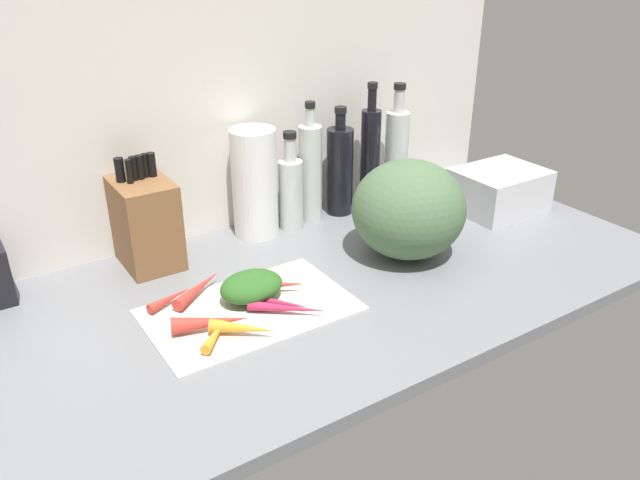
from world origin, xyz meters
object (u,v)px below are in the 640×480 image
at_px(cutting_board, 250,309).
at_px(winter_squash, 409,209).
at_px(carrot_2, 269,285).
at_px(carrot_7, 243,328).
at_px(carrot_4, 288,308).
at_px(bottle_2, 340,170).
at_px(dish_rack, 499,190).
at_px(carrot_3, 279,303).
at_px(bottle_1, 311,172).
at_px(carrot_0, 170,298).
at_px(carrot_6, 211,322).
at_px(knife_block, 146,222).
at_px(bottle_4, 396,154).
at_px(bottle_0, 291,191).
at_px(carrot_5, 198,288).
at_px(paper_towel_roll, 255,183).
at_px(carrot_1, 217,331).
at_px(bottle_3, 370,156).

bearing_deg(cutting_board, winter_squash, 2.95).
height_order(carrot_2, carrot_7, carrot_2).
xyz_separation_m(cutting_board, carrot_4, (0.06, -0.06, 0.02)).
height_order(bottle_2, dish_rack, bottle_2).
relative_size(carrot_3, dish_rack, 0.56).
height_order(bottle_1, dish_rack, bottle_1).
relative_size(carrot_4, winter_squash, 0.62).
xyz_separation_m(carrot_0, carrot_6, (0.03, -0.14, 0.01)).
distance_m(carrot_6, knife_block, 0.36).
distance_m(carrot_4, bottle_1, 0.50).
bearing_deg(cutting_board, carrot_2, 28.98).
bearing_deg(carrot_2, cutting_board, -151.02).
xyz_separation_m(carrot_2, bottle_1, (0.29, 0.29, 0.11)).
relative_size(winter_squash, bottle_4, 0.80).
height_order(winter_squash, knife_block, knife_block).
distance_m(carrot_0, carrot_2, 0.21).
bearing_deg(knife_block, bottle_0, -1.43).
xyz_separation_m(winter_squash, bottle_4, (0.20, 0.29, 0.02)).
bearing_deg(winter_squash, carrot_3, -171.95).
bearing_deg(carrot_5, carrot_0, -178.99).
xyz_separation_m(carrot_3, carrot_4, (0.00, -0.03, 0.00)).
xyz_separation_m(carrot_5, bottle_1, (0.42, 0.22, 0.11)).
bearing_deg(bottle_1, carrot_3, -130.49).
xyz_separation_m(carrot_6, bottle_4, (0.74, 0.34, 0.11)).
xyz_separation_m(carrot_5, bottle_2, (0.52, 0.21, 0.10)).
distance_m(carrot_7, paper_towel_roll, 0.49).
bearing_deg(carrot_1, winter_squash, 8.38).
bearing_deg(carrot_4, winter_squash, 12.49).
bearing_deg(knife_block, carrot_4, -67.66).
bearing_deg(knife_block, cutting_board, -72.58).
relative_size(bottle_0, dish_rack, 1.11).
bearing_deg(carrot_6, dish_rack, 7.47).
bearing_deg(carrot_1, carrot_5, 78.94).
relative_size(bottle_2, bottle_3, 0.85).
height_order(carrot_0, carrot_4, carrot_4).
relative_size(carrot_7, dish_rack, 0.56).
xyz_separation_m(paper_towel_roll, bottle_0, (0.09, -0.02, -0.04)).
distance_m(paper_towel_roll, bottle_2, 0.26).
distance_m(carrot_3, bottle_1, 0.48).
bearing_deg(carrot_4, carrot_5, 125.64).
xyz_separation_m(bottle_0, bottle_2, (0.17, 0.02, 0.02)).
relative_size(carrot_0, carrot_7, 0.83).
relative_size(cutting_board, paper_towel_roll, 1.52).
relative_size(carrot_1, bottle_3, 0.36).
distance_m(carrot_7, bottle_3, 0.73).
bearing_deg(paper_towel_roll, bottle_4, -1.94).
height_order(knife_block, bottle_3, bottle_3).
distance_m(carrot_0, carrot_7, 0.20).
bearing_deg(carrot_4, carrot_7, -170.56).
distance_m(cutting_board, paper_towel_roll, 0.40).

